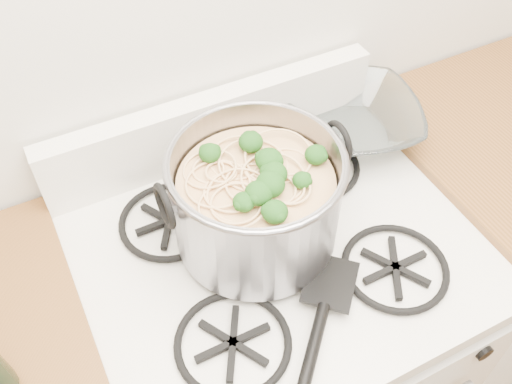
% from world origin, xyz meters
% --- Properties ---
extents(gas_range, '(0.76, 0.66, 0.92)m').
position_xyz_m(gas_range, '(0.00, 1.26, 0.44)').
color(gas_range, white).
rests_on(gas_range, ground).
extents(stock_pot, '(0.35, 0.32, 0.22)m').
position_xyz_m(stock_pot, '(-0.03, 1.30, 1.02)').
color(stock_pot, gray).
rests_on(stock_pot, gas_range).
extents(spatula, '(0.42, 0.42, 0.02)m').
position_xyz_m(spatula, '(0.04, 1.14, 0.94)').
color(spatula, black).
rests_on(spatula, gas_range).
extents(glass_bowl, '(0.15, 0.15, 0.03)m').
position_xyz_m(glass_bowl, '(0.30, 1.46, 0.94)').
color(glass_bowl, white).
rests_on(glass_bowl, gas_range).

